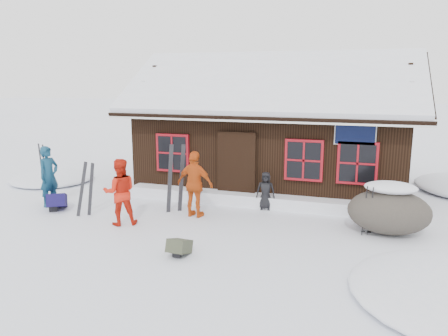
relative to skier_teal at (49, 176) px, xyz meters
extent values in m
plane|color=white|center=(4.00, -0.47, -0.85)|extent=(120.00, 120.00, 0.00)
cube|color=black|center=(5.50, 4.53, 0.40)|extent=(8.00, 5.00, 2.50)
cube|color=black|center=(5.50, 3.05, 2.50)|extent=(8.90, 3.14, 1.88)
cube|color=black|center=(5.50, 6.00, 2.50)|extent=(8.90, 3.14, 1.88)
cube|color=white|center=(5.50, 3.05, 2.64)|extent=(8.72, 3.07, 1.86)
cube|color=white|center=(5.50, 6.00, 2.64)|extent=(8.72, 3.07, 1.86)
cube|color=white|center=(5.50, 4.53, 3.37)|extent=(8.81, 0.22, 0.14)
cube|color=silver|center=(5.50, 1.58, 1.63)|extent=(8.90, 0.10, 0.20)
cube|color=black|center=(4.90, 1.98, 0.15)|extent=(1.00, 0.10, 2.00)
cube|color=black|center=(8.10, 1.95, 1.30)|extent=(1.00, 0.06, 0.60)
cube|color=maroon|center=(2.90, 1.97, 0.50)|extent=(1.04, 0.10, 1.14)
cube|color=black|center=(2.90, 1.93, 0.50)|extent=(0.90, 0.04, 1.00)
cube|color=maroon|center=(6.80, 1.97, 0.50)|extent=(1.04, 0.10, 1.14)
cube|color=black|center=(6.80, 1.93, 0.50)|extent=(0.90, 0.04, 1.00)
cube|color=maroon|center=(8.20, 1.97, 0.50)|extent=(1.04, 0.10, 1.14)
cube|color=black|center=(8.20, 1.93, 0.50)|extent=(0.90, 0.04, 1.00)
cube|color=white|center=(5.50, 1.78, -0.68)|extent=(7.60, 0.60, 0.35)
ellipsoid|color=white|center=(-2.00, 2.53, -0.85)|extent=(2.80, 2.80, 0.34)
imported|color=navy|center=(0.00, 0.00, 0.00)|extent=(0.51, 0.68, 1.70)
imported|color=red|center=(2.74, -0.80, -0.03)|extent=(1.01, 0.95, 1.65)
imported|color=#CD4F15|center=(4.26, 0.33, 0.01)|extent=(1.06, 0.56, 1.73)
imported|color=black|center=(5.85, 1.54, -0.33)|extent=(0.55, 0.40, 1.05)
ellipsoid|color=#4B453C|center=(8.98, 0.54, -0.34)|extent=(1.86, 1.40, 1.03)
ellipsoid|color=white|center=(8.98, 0.54, 0.11)|extent=(1.17, 0.85, 0.26)
cube|color=black|center=(1.42, -0.50, -0.15)|extent=(0.32, 0.20, 1.49)
cube|color=black|center=(1.67, -0.46, -0.15)|extent=(0.36, 0.12, 1.49)
cube|color=black|center=(-0.46, 0.28, -0.02)|extent=(0.22, 0.11, 1.77)
cube|color=black|center=(-0.23, 0.10, -0.02)|extent=(0.14, 0.20, 1.77)
cube|color=black|center=(3.46, 0.52, 0.04)|extent=(0.20, 0.20, 1.89)
cube|color=black|center=(3.74, 0.67, 0.04)|extent=(0.27, 0.08, 1.89)
cylinder|color=black|center=(8.44, 0.24, -0.29)|extent=(0.08, 0.11, 1.20)
cylinder|color=black|center=(8.57, 0.24, -0.29)|extent=(0.08, 0.11, 1.20)
cube|color=#140F42|center=(0.44, -0.28, -0.68)|extent=(0.75, 0.80, 0.35)
cube|color=#3A3E2C|center=(4.89, -2.16, -0.72)|extent=(0.40, 0.52, 0.27)
camera|label=1|loc=(8.31, -9.82, 2.69)|focal=35.00mm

